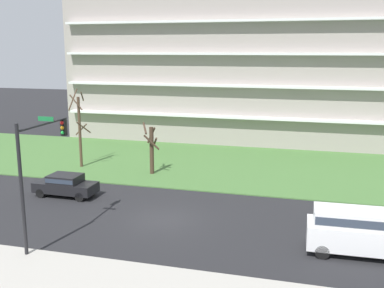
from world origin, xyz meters
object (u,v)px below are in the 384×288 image
van_white_center_left (361,229)px  traffic_signal_mast (37,162)px  sedan_black_near_left (66,184)px  tree_left (151,148)px  tree_far_left (80,128)px

van_white_center_left → traffic_signal_mast: size_ratio=0.77×
sedan_black_near_left → tree_left: bearing=-118.7°
sedan_black_near_left → traffic_signal_mast: traffic_signal_mast is taller
tree_far_left → van_white_center_left: bearing=-28.4°
tree_far_left → sedan_black_near_left: (2.88, -7.48, -2.63)m
tree_left → sedan_black_near_left: bearing=-119.5°
sedan_black_near_left → van_white_center_left: bearing=167.7°
tree_left → sedan_black_near_left: tree_left is taller
tree_left → sedan_black_near_left: size_ratio=0.99×
tree_left → van_white_center_left: 19.14m
tree_far_left → traffic_signal_mast: size_ratio=1.01×
tree_left → van_white_center_left: bearing=-36.7°
traffic_signal_mast → van_white_center_left: bearing=11.2°
tree_far_left → sedan_black_near_left: 8.44m
van_white_center_left → traffic_signal_mast: (-16.12, -3.18, 3.18)m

